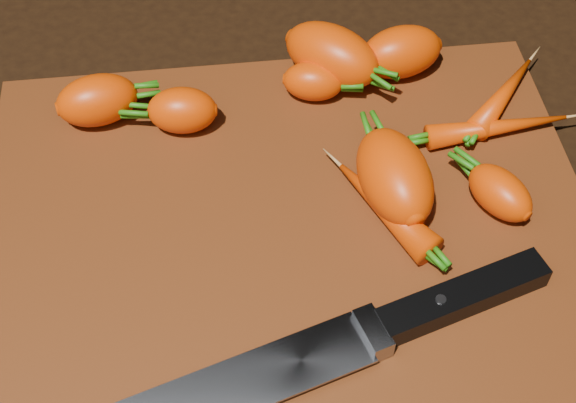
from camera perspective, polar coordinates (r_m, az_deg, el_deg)
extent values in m
cube|color=black|center=(0.67, 0.10, -2.54)|extent=(2.00, 2.00, 0.01)
cube|color=#642D11|center=(0.66, 0.10, -1.98)|extent=(0.50, 0.40, 0.01)
ellipsoid|color=#F24304|center=(0.74, -13.41, 7.02)|extent=(0.08, 0.06, 0.05)
ellipsoid|color=#F24304|center=(0.72, -7.53, 6.45)|extent=(0.07, 0.05, 0.04)
ellipsoid|color=#F24304|center=(0.75, 3.14, 10.37)|extent=(0.11, 0.10, 0.06)
ellipsoid|color=#F24304|center=(0.65, 7.59, 1.77)|extent=(0.07, 0.10, 0.06)
ellipsoid|color=#F24304|center=(0.77, 8.05, 10.48)|extent=(0.09, 0.06, 0.05)
ellipsoid|color=#F24304|center=(0.74, 1.79, 8.54)|extent=(0.06, 0.05, 0.04)
ellipsoid|color=#F24304|center=(0.67, 14.85, 0.61)|extent=(0.06, 0.07, 0.04)
ellipsoid|color=#F24304|center=(0.76, 15.10, 7.37)|extent=(0.09, 0.10, 0.02)
ellipsoid|color=#F24304|center=(0.73, 14.67, 5.12)|extent=(0.13, 0.03, 0.02)
ellipsoid|color=#F24304|center=(0.65, 6.84, -0.41)|extent=(0.08, 0.11, 0.03)
cube|color=gray|center=(0.57, -5.13, -13.54)|extent=(0.03, 0.04, 0.02)
cube|color=black|center=(0.58, 2.04, -10.87)|extent=(0.14, 0.06, 0.02)
cylinder|color=#B2B2B7|center=(0.57, 0.13, -11.16)|extent=(0.01, 0.01, 0.00)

